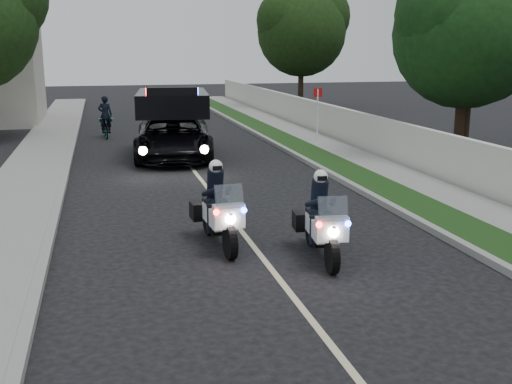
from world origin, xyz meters
TOP-DOWN VIEW (x-y plane):
  - ground at (0.00, 0.00)m, footprint 120.00×120.00m
  - curb_right at (4.10, 10.00)m, footprint 0.20×60.00m
  - grass_verge at (4.80, 10.00)m, footprint 1.20×60.00m
  - sidewalk_right at (6.10, 10.00)m, footprint 1.40×60.00m
  - property_wall at (7.10, 10.00)m, footprint 0.22×60.00m
  - curb_left at (-4.10, 10.00)m, footprint 0.20×60.00m
  - sidewalk_left at (-5.20, 10.00)m, footprint 2.00×60.00m
  - lane_marking at (0.00, 10.00)m, footprint 0.12×50.00m
  - police_moto_left at (-0.68, 2.20)m, footprint 0.87×2.14m
  - police_moto_right at (1.11, 0.95)m, footprint 0.94×2.10m
  - police_suv at (-0.35, 12.91)m, footprint 3.35×6.13m
  - bicycle at (-2.72, 18.96)m, footprint 0.73×1.84m
  - cyclist at (-2.72, 18.96)m, footprint 0.65×0.47m
  - sign_post at (6.00, 14.99)m, footprint 0.39×0.39m
  - tree_right_b at (9.70, 10.07)m, footprint 6.67×6.67m
  - tree_right_c at (10.02, 10.23)m, footprint 6.06×6.06m
  - tree_right_e at (10.21, 30.16)m, footprint 6.48×6.48m

SIDE VIEW (x-z plane):
  - ground at x=0.00m, z-range 0.00..0.00m
  - police_moto_left at x=-0.68m, z-range -0.89..0.89m
  - police_moto_right at x=1.11m, z-range -0.87..0.87m
  - police_suv at x=-0.35m, z-range -1.43..1.43m
  - bicycle at x=-2.72m, z-range -0.47..0.47m
  - cyclist at x=-2.72m, z-range -0.85..0.85m
  - sign_post at x=6.00m, z-range -1.21..1.21m
  - tree_right_b at x=9.70m, z-range -4.31..4.31m
  - tree_right_c at x=10.02m, z-range -4.39..4.39m
  - tree_right_e at x=10.21m, z-range -4.86..4.86m
  - lane_marking at x=0.00m, z-range 0.00..0.01m
  - curb_right at x=4.10m, z-range 0.00..0.15m
  - curb_left at x=-4.10m, z-range 0.00..0.15m
  - grass_verge at x=4.80m, z-range 0.00..0.16m
  - sidewalk_right at x=6.10m, z-range 0.00..0.16m
  - sidewalk_left at x=-5.20m, z-range 0.00..0.16m
  - property_wall at x=7.10m, z-range 0.00..1.50m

